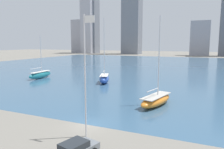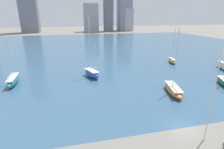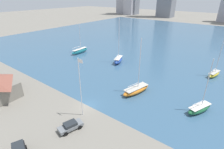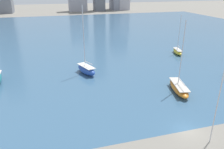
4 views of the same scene
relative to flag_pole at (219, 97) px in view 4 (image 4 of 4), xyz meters
name	(u,v)px [view 4 (image 4 of 4)]	position (x,y,z in m)	size (l,w,h in m)	color
ground_plane	(187,131)	(-1.56, 2.98, -6.82)	(500.00, 500.00, 0.00)	gray
harbor_water	(93,35)	(-1.56, 72.98, -6.82)	(180.00, 140.00, 0.00)	#385B7A
flag_pole	(219,97)	(0.00, 0.00, 0.00)	(1.24, 0.14, 12.65)	silver
sailboat_orange	(179,87)	(4.15, 14.65, -5.91)	(4.50, 8.97, 14.01)	orange
sailboat_blue	(86,69)	(-12.01, 29.16, -5.67)	(4.60, 7.16, 15.90)	#284CA8
sailboat_yellow	(178,51)	(17.98, 37.71, -5.94)	(3.27, 6.56, 11.82)	yellow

